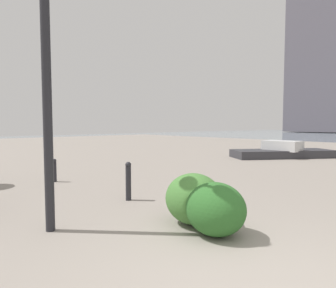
# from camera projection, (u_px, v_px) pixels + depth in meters

# --- Properties ---
(building_annex) EXTENTS (12.33, 13.92, 37.92)m
(building_annex) POSITION_uv_depth(u_px,v_px,m) (328.00, 47.00, 63.46)
(building_annex) COLOR #5B5660
(building_annex) RESTS_ON ground
(lamppost) EXTENTS (0.98, 0.28, 4.51)m
(lamppost) POSITION_uv_depth(u_px,v_px,m) (45.00, 38.00, 4.48)
(lamppost) COLOR #232328
(lamppost) RESTS_ON ground
(bollard_near) EXTENTS (0.13, 0.13, 0.84)m
(bollard_near) POSITION_uv_depth(u_px,v_px,m) (128.00, 180.00, 6.52)
(bollard_near) COLOR #232328
(bollard_near) RESTS_ON ground
(bollard_mid) EXTENTS (0.13, 0.13, 0.67)m
(bollard_mid) POSITION_uv_depth(u_px,v_px,m) (54.00, 170.00, 8.60)
(bollard_mid) COLOR #232328
(bollard_mid) RESTS_ON ground
(shrub_low) EXTENTS (0.94, 0.85, 0.80)m
(shrub_low) POSITION_uv_depth(u_px,v_px,m) (215.00, 209.00, 4.47)
(shrub_low) COLOR #2D6628
(shrub_low) RESTS_ON ground
(shrub_round) EXTENTS (1.00, 0.90, 0.85)m
(shrub_round) POSITION_uv_depth(u_px,v_px,m) (194.00, 199.00, 4.98)
(shrub_round) COLOR #477F38
(shrub_round) RESTS_ON ground
(boat) EXTENTS (4.00, 4.95, 0.95)m
(boat) POSITION_uv_depth(u_px,v_px,m) (282.00, 153.00, 14.84)
(boat) COLOR #333338
(boat) RESTS_ON ground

